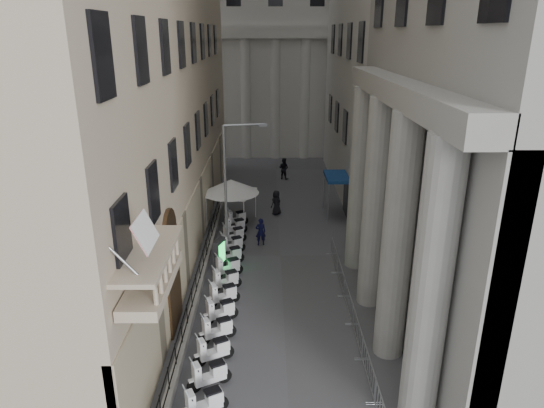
{
  "coord_description": "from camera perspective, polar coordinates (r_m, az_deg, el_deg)",
  "views": [
    {
      "loc": [
        -0.69,
        -6.98,
        12.59
      ],
      "look_at": [
        -0.53,
        15.75,
        4.5
      ],
      "focal_mm": 32.0,
      "sensor_mm": 36.0,
      "label": 1
    }
  ],
  "objects": [
    {
      "name": "scooter_9",
      "position": [
        26.86,
        -5.14,
        -8.45
      ],
      "size": [
        1.5,
        1.13,
        1.5
      ],
      "primitive_type": null,
      "rotation": [
        0.0,
        0.0,
        2.04
      ],
      "color": "white",
      "rests_on": "ground"
    },
    {
      "name": "pedestrian_b",
      "position": [
        43.8,
        1.38,
        4.2
      ],
      "size": [
        1.18,
        1.1,
        1.96
      ],
      "primitive_type": "imported",
      "rotation": [
        0.0,
        0.0,
        2.66
      ],
      "color": "black",
      "rests_on": "ground"
    },
    {
      "name": "scooter_6",
      "position": [
        23.1,
        -6.01,
        -13.56
      ],
      "size": [
        1.5,
        1.13,
        1.5
      ],
      "primitive_type": null,
      "rotation": [
        0.0,
        0.0,
        2.04
      ],
      "color": "white",
      "rests_on": "ground"
    },
    {
      "name": "scooter_11",
      "position": [
        29.47,
        -4.7,
        -5.78
      ],
      "size": [
        1.5,
        1.13,
        1.5
      ],
      "primitive_type": null,
      "rotation": [
        0.0,
        0.0,
        2.04
      ],
      "color": "white",
      "rests_on": "ground"
    },
    {
      "name": "info_kiosk",
      "position": [
        26.8,
        -6.17,
        -6.12
      ],
      "size": [
        0.58,
        0.99,
        2.01
      ],
      "rotation": [
        0.0,
        0.0,
        -0.34
      ],
      "color": "black",
      "rests_on": "ground"
    },
    {
      "name": "scooter_13",
      "position": [
        32.13,
        -4.33,
        -3.55
      ],
      "size": [
        1.5,
        1.13,
        1.5
      ],
      "primitive_type": null,
      "rotation": [
        0.0,
        0.0,
        2.04
      ],
      "color": "white",
      "rests_on": "ground"
    },
    {
      "name": "scooter_4",
      "position": [
        20.73,
        -6.79,
        -17.98
      ],
      "size": [
        1.5,
        1.13,
        1.5
      ],
      "primitive_type": null,
      "rotation": [
        0.0,
        0.0,
        2.04
      ],
      "color": "white",
      "rests_on": "ground"
    },
    {
      "name": "security_tent",
      "position": [
        33.71,
        -5.31,
        2.26
      ],
      "size": [
        3.83,
        3.83,
        3.11
      ],
      "color": "white",
      "rests_on": "ground"
    },
    {
      "name": "scooter_14",
      "position": [
        33.47,
        -4.17,
        -2.57
      ],
      "size": [
        1.5,
        1.13,
        1.5
      ],
      "primitive_type": null,
      "rotation": [
        0.0,
        0.0,
        2.04
      ],
      "color": "white",
      "rests_on": "ground"
    },
    {
      "name": "iron_fence",
      "position": [
        28.21,
        -7.78,
        -7.12
      ],
      "size": [
        0.3,
        28.0,
        1.4
      ],
      "primitive_type": null,
      "color": "black",
      "rests_on": "ground"
    },
    {
      "name": "scooter_8",
      "position": [
        25.59,
        -5.4,
        -9.99
      ],
      "size": [
        1.5,
        1.13,
        1.5
      ],
      "primitive_type": null,
      "rotation": [
        0.0,
        0.0,
        2.04
      ],
      "color": "white",
      "rests_on": "ground"
    },
    {
      "name": "scooter_12",
      "position": [
        30.79,
        -4.51,
        -4.62
      ],
      "size": [
        1.5,
        1.13,
        1.5
      ],
      "primitive_type": null,
      "rotation": [
        0.0,
        0.0,
        2.04
      ],
      "color": "white",
      "rests_on": "ground"
    },
    {
      "name": "scooter_10",
      "position": [
        28.16,
        -4.91,
        -7.05
      ],
      "size": [
        1.5,
        1.13,
        1.5
      ],
      "primitive_type": null,
      "rotation": [
        0.0,
        0.0,
        2.04
      ],
      "color": "white",
      "rests_on": "ground"
    },
    {
      "name": "barrier_4",
      "position": [
        26.21,
        8.02,
        -9.33
      ],
      "size": [
        0.6,
        2.4,
        1.1
      ],
      "primitive_type": null,
      "color": "#A5A8AD",
      "rests_on": "ground"
    },
    {
      "name": "barrier_1",
      "position": [
        20.08,
        11.17,
        -19.69
      ],
      "size": [
        0.6,
        2.4,
        1.1
      ],
      "primitive_type": null,
      "color": "#A5A8AD",
      "rests_on": "ground"
    },
    {
      "name": "barrier_2",
      "position": [
        22.03,
        9.89,
        -15.61
      ],
      "size": [
        0.6,
        2.4,
        1.1
      ],
      "primitive_type": null,
      "color": "#A5A8AD",
      "rests_on": "ground"
    },
    {
      "name": "pedestrian_c",
      "position": [
        35.14,
        0.51,
        0.17
      ],
      "size": [
        1.04,
        1.03,
        1.82
      ],
      "primitive_type": "imported",
      "rotation": [
        0.0,
        0.0,
        3.91
      ],
      "color": "black",
      "rests_on": "ground"
    },
    {
      "name": "scooter_3",
      "position": [
        19.6,
        -7.26,
        -20.58
      ],
      "size": [
        1.5,
        1.13,
        1.5
      ],
      "primitive_type": null,
      "rotation": [
        0.0,
        0.0,
        2.04
      ],
      "color": "white",
      "rests_on": "ground"
    },
    {
      "name": "barrier_5",
      "position": [
        28.4,
        7.32,
        -6.9
      ],
      "size": [
        0.6,
        2.4,
        1.1
      ],
      "primitive_type": null,
      "color": "#A5A8AD",
      "rests_on": "ground"
    },
    {
      "name": "pedestrian_a",
      "position": [
        30.13,
        -1.35,
        -3.29
      ],
      "size": [
        0.7,
        0.51,
        1.77
      ],
      "primitive_type": "imported",
      "rotation": [
        0.0,
        0.0,
        3.29
      ],
      "color": "black",
      "rests_on": "ground"
    },
    {
      "name": "blue_awning",
      "position": [
        35.63,
        7.42,
        -1.28
      ],
      "size": [
        1.6,
        3.0,
        3.0
      ],
      "primitive_type": null,
      "color": "navy",
      "rests_on": "ground"
    },
    {
      "name": "far_building",
      "position": [
        55.04,
        0.34,
        22.09
      ],
      "size": [
        22.0,
        10.0,
        30.0
      ],
      "primitive_type": "cube",
      "color": "#B2B0A8",
      "rests_on": "ground"
    },
    {
      "name": "street_lamp",
      "position": [
        28.12,
        -4.96,
        2.99
      ],
      "size": [
        2.51,
        0.59,
        7.75
      ],
      "rotation": [
        0.0,
        0.0,
        0.17
      ],
      "color": "gray",
      "rests_on": "ground"
    },
    {
      "name": "scooter_5",
      "position": [
        21.9,
        -6.37,
        -15.65
      ],
      "size": [
        1.5,
        1.13,
        1.5
      ],
      "primitive_type": null,
      "rotation": [
        0.0,
        0.0,
        2.04
      ],
      "color": "white",
      "rests_on": "ground"
    },
    {
      "name": "scooter_7",
      "position": [
        24.33,
        -5.69,
        -11.69
      ],
      "size": [
        1.5,
        1.13,
        1.5
      ],
      "primitive_type": null,
      "rotation": [
        0.0,
        0.0,
        2.04
      ],
      "color": "white",
      "rests_on": "ground"
    },
    {
      "name": "barrier_3",
      "position": [
        24.08,
        8.86,
        -12.2
      ],
      "size": [
        0.6,
        2.4,
        1.1
      ],
      "primitive_type": null,
      "color": "#A5A8AD",
      "rests_on": "ground"
    }
  ]
}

